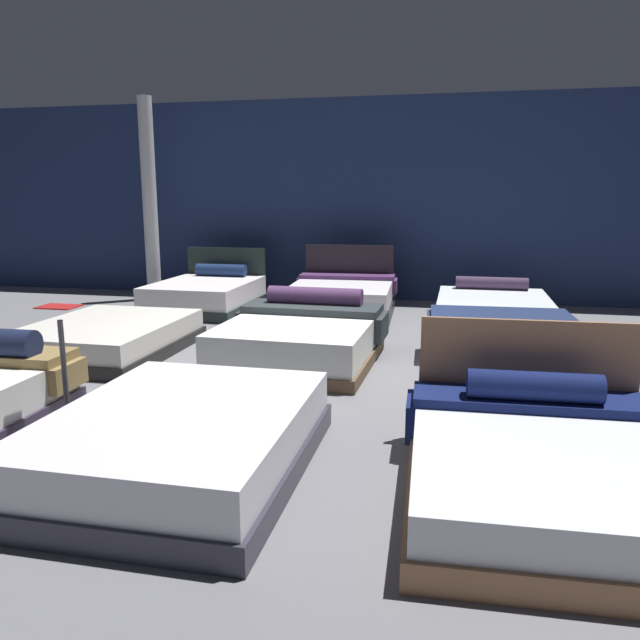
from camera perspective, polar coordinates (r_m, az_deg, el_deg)
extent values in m
cube|color=slate|center=(6.84, -2.33, -4.11)|extent=(18.00, 18.00, 0.02)
cube|color=navy|center=(11.01, 3.63, 11.06)|extent=(18.00, 0.06, 3.50)
cube|color=olive|center=(5.59, -22.41, -4.84)|extent=(0.10, 0.46, 0.22)
cube|color=#2F2D3A|center=(4.34, -12.65, -12.49)|extent=(1.63, 2.13, 0.17)
cube|color=silver|center=(4.26, -12.78, -9.75)|extent=(1.57, 2.07, 0.27)
cube|color=#996A48|center=(4.03, 20.34, -15.00)|extent=(1.72, 2.03, 0.16)
cube|color=silver|center=(3.95, 20.54, -12.48)|extent=(1.66, 1.97, 0.22)
cube|color=#996A48|center=(4.79, 18.64, -5.57)|extent=(1.55, 0.10, 0.95)
cube|color=#121C50|center=(4.57, 19.05, -7.10)|extent=(1.64, 0.50, 0.07)
cube|color=#121C50|center=(4.57, 8.49, -8.87)|extent=(0.09, 0.44, 0.28)
cylinder|color=#101B50|center=(4.46, 19.31, -5.87)|extent=(0.90, 0.24, 0.21)
cube|color=black|center=(7.66, -19.20, -2.40)|extent=(1.62, 2.11, 0.15)
cube|color=silver|center=(7.62, -19.29, -1.02)|extent=(1.56, 2.05, 0.23)
cube|color=brown|center=(6.81, -2.00, -3.50)|extent=(1.70, 1.96, 0.13)
cube|color=white|center=(6.76, -2.02, -1.58)|extent=(1.64, 1.90, 0.33)
cube|color=#2A3135|center=(7.30, -0.68, 1.09)|extent=(1.64, 0.66, 0.09)
cube|color=#2A3135|center=(7.59, -6.77, 0.00)|extent=(0.10, 0.61, 0.28)
cube|color=#2A3135|center=(7.17, 5.77, -0.65)|extent=(0.10, 0.61, 0.28)
cylinder|color=#4D2F56|center=(7.37, -0.48, 2.21)|extent=(1.16, 0.26, 0.23)
cube|color=black|center=(6.64, 16.85, -4.06)|extent=(1.64, 2.18, 0.21)
cube|color=silver|center=(6.58, 16.97, -2.06)|extent=(1.58, 2.12, 0.27)
cube|color=navy|center=(7.19, 16.43, 0.45)|extent=(1.56, 0.80, 0.06)
cube|color=navy|center=(7.17, 10.17, -0.44)|extent=(0.09, 0.74, 0.22)
cube|color=navy|center=(7.35, 22.41, -0.85)|extent=(0.09, 0.74, 0.22)
cube|color=black|center=(10.13, -10.65, 1.36)|extent=(1.54, 1.97, 0.16)
cube|color=white|center=(10.10, -10.70, 2.66)|extent=(1.48, 1.91, 0.31)
cube|color=black|center=(10.97, -8.71, 4.25)|extent=(1.44, 0.05, 0.94)
cylinder|color=navy|center=(10.73, -9.21, 4.61)|extent=(0.88, 0.21, 0.21)
cube|color=black|center=(9.47, 1.97, 0.93)|extent=(1.66, 2.00, 0.19)
cube|color=silver|center=(9.43, 1.98, 2.41)|extent=(1.59, 1.94, 0.31)
cube|color=black|center=(10.35, 2.72, 4.18)|extent=(1.48, 0.11, 1.03)
cube|color=#492956|center=(10.11, 2.55, 4.08)|extent=(1.57, 0.50, 0.06)
cube|color=#492956|center=(10.26, -1.83, 3.41)|extent=(0.08, 0.43, 0.22)
cube|color=#492956|center=(10.06, 7.00, 3.18)|extent=(0.08, 0.43, 0.22)
cube|color=brown|center=(9.30, 15.76, 0.23)|extent=(1.65, 1.97, 0.17)
cube|color=silver|center=(9.26, 15.83, 1.43)|extent=(1.59, 1.91, 0.23)
cylinder|color=#493351|center=(9.94, 15.70, 3.33)|extent=(1.10, 0.21, 0.19)
cylinder|color=#3F3F44|center=(5.13, -22.27, -10.18)|extent=(0.24, 0.24, 0.02)
cylinder|color=#3F3F44|center=(4.99, -22.67, -5.28)|extent=(0.04, 0.04, 0.94)
cube|color=#B21E1E|center=(4.86, -23.18, 1.15)|extent=(0.28, 0.20, 0.01)
cylinder|color=silver|center=(11.33, -15.60, 10.68)|extent=(0.25, 0.25, 3.50)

